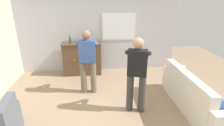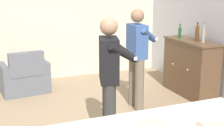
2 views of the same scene
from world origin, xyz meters
The scene contains 9 objects.
ground centered at (0.00, 0.00, 0.00)m, with size 10.40×10.40×0.00m, color #9E8466.
wall_back_with_window centered at (0.02, 2.66, 1.40)m, with size 5.20×0.15×2.80m.
couch centered at (1.98, 0.07, 0.35)m, with size 0.57×2.24×0.89m.
sideboard_cabinet centered at (-0.56, 2.30, 0.53)m, with size 1.24×0.49×1.05m.
bottle_wine_green centered at (-0.29, 2.34, 1.20)m, with size 0.06×0.06×0.36m.
bottle_liquor_amber centered at (-0.46, 2.33, 1.19)m, with size 0.07×0.07×0.34m.
bottle_spirits_clear centered at (-0.90, 2.26, 1.16)m, with size 0.06×0.06×0.27m.
person_standing_left centered at (-0.33, 1.06, 0.94)m, with size 0.56×0.48×1.68m.
person_standing_right centered at (0.73, 0.15, 0.94)m, with size 0.54×0.52×1.68m.
Camera 1 is at (-0.11, -3.15, 2.43)m, focal length 28.00 mm.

